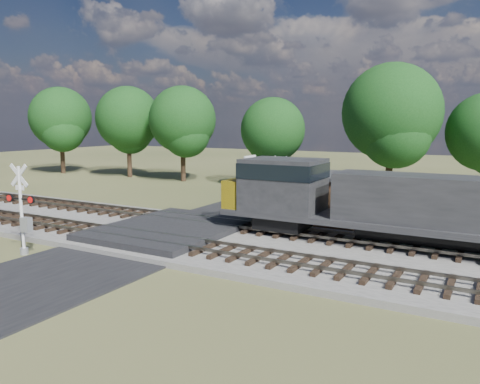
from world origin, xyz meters
The scene contains 10 objects.
ground centered at (0.00, 0.00, 0.00)m, with size 160.00×160.00×0.00m, color #414826.
ballast_bed centered at (10.00, 0.50, 0.15)m, with size 140.00×10.00×0.30m, color gray.
road centered at (0.00, 0.00, 0.04)m, with size 7.00×60.00×0.08m, color black.
crossing_panel centered at (0.00, 0.50, 0.32)m, with size 7.00×9.00×0.62m, color #262628.
track_near centered at (3.12, -2.00, 0.41)m, with size 140.00×2.60×0.33m.
track_far centered at (3.12, 3.00, 0.41)m, with size 140.00×2.60×0.33m.
crossing_signal_near centered at (-3.94, -6.15, 1.88)m, with size 1.83×0.41×4.53m.
crossing_signal_far centered at (4.01, 6.62, 1.83)m, with size 1.76×0.44×4.40m.
equipment_shed centered at (7.25, 7.69, 1.67)m, with size 4.85×4.85×3.31m.
treeline centered at (5.65, 20.91, 6.79)m, with size 84.45×11.62×11.21m.
Camera 1 is at (16.29, -20.60, 6.50)m, focal length 35.00 mm.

